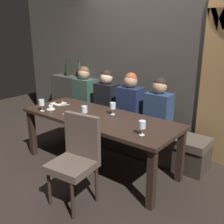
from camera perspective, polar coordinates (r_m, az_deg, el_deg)
The scene contains 20 objects.
ground at distance 3.79m, azimuth -2.72°, elevation -11.58°, with size 9.00×9.00×0.00m, color black.
back_wall_tiled at distance 4.31m, azimuth 8.00°, elevation 12.84°, with size 6.00×0.12×3.00m, color #423D38.
back_counter at distance 5.32m, azimuth -8.00°, elevation 2.47°, with size 1.10×0.28×0.95m, color #38342F.
dining_table at distance 3.52m, azimuth -2.87°, elevation -2.24°, with size 2.20×0.84×0.74m.
banquette_bench at distance 4.18m, azimuth 3.59°, elevation -5.17°, with size 2.50×0.44×0.45m.
chair_near_side at distance 2.87m, azimuth -7.71°, elevation -9.11°, with size 0.49×0.49×0.98m.
diner_redhead at distance 4.61m, azimuth -6.02°, elevation 4.70°, with size 0.36×0.24×0.79m.
diner_bearded at distance 4.29m, azimuth -1.20°, elevation 3.69°, with size 0.36×0.24×0.77m.
diner_far_end at distance 3.95m, azimuth 3.95°, elevation 2.57°, with size 0.36×0.24×0.79m.
diner_near_end at distance 3.75m, azimuth 10.08°, elevation 1.29°, with size 0.36×0.24×0.76m.
wine_bottle_dark_red at distance 5.34m, azimuth -9.63°, elevation 9.00°, with size 0.08×0.08×0.33m.
wine_bottle_pale_label at distance 5.12m, azimuth -7.05°, elevation 8.75°, with size 0.08×0.08×0.33m.
wine_glass_end_left at distance 3.52m, azimuth 0.17°, elevation 1.29°, with size 0.08×0.08×0.16m.
wine_glass_center_back at distance 2.85m, azimuth 6.57°, elevation -2.89°, with size 0.08×0.08×0.16m.
wine_glass_near_right at distance 3.80m, azimuth -15.02°, elevation 1.93°, with size 0.08×0.08×0.16m.
wine_glass_far_right at distance 3.38m, azimuth -5.99°, elevation 0.50°, with size 0.08×0.08×0.16m.
espresso_cup at distance 3.87m, azimuth -13.13°, elevation 0.93°, with size 0.12×0.12×0.06m.
dessert_plate at distance 4.14m, azimuth -11.54°, elevation 1.97°, with size 0.19×0.19×0.05m.
fork_on_table at distance 4.04m, azimuth -10.35°, elevation 1.49°, with size 0.02×0.17×0.01m, color silver.
folded_napkin at distance 3.62m, azimuth -9.48°, elevation -0.34°, with size 0.11×0.10×0.01m, color silver.
Camera 1 is at (2.20, -2.47, 1.84)m, focal length 42.17 mm.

